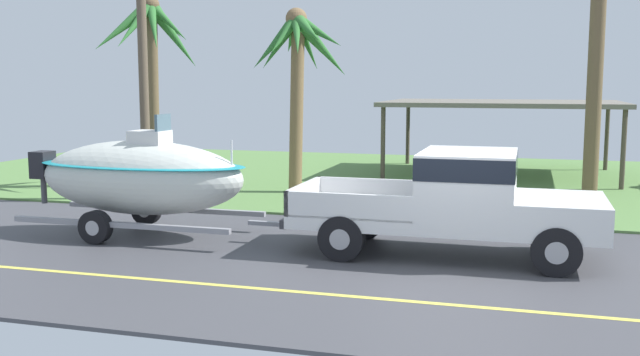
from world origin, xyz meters
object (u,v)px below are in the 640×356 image
(palm_tree_near_right, at_px, (299,53))
(boat_on_trailer, at_px, (140,177))
(palm_tree_far_left, at_px, (149,40))
(carport_awning, at_px, (502,105))
(pickup_truck_towing, at_px, (466,198))
(utility_pole, at_px, (143,48))

(palm_tree_near_right, bearing_deg, boat_on_trailer, -102.60)
(boat_on_trailer, bearing_deg, palm_tree_far_left, 117.08)
(boat_on_trailer, relative_size, palm_tree_far_left, 1.04)
(boat_on_trailer, relative_size, carport_awning, 0.77)
(carport_awning, xyz_separation_m, palm_tree_near_right, (-5.22, -5.23, 1.51))
(boat_on_trailer, bearing_deg, palm_tree_near_right, 77.40)
(pickup_truck_towing, distance_m, boat_on_trailer, 6.44)
(carport_awning, distance_m, palm_tree_near_right, 7.54)
(boat_on_trailer, height_order, utility_pole, utility_pole)
(palm_tree_near_right, relative_size, utility_pole, 0.67)
(palm_tree_near_right, distance_m, utility_pole, 4.13)
(boat_on_trailer, xyz_separation_m, carport_awning, (6.60, 11.37, 1.16))
(carport_awning, bearing_deg, palm_tree_far_left, -149.87)
(boat_on_trailer, height_order, palm_tree_near_right, palm_tree_near_right)
(utility_pole, bearing_deg, boat_on_trailer, -61.82)
(carport_awning, distance_m, palm_tree_far_left, 11.23)
(boat_on_trailer, relative_size, palm_tree_near_right, 1.12)
(carport_awning, xyz_separation_m, utility_pole, (-8.65, -7.54, 1.59))
(carport_awning, distance_m, utility_pole, 11.58)
(carport_awning, height_order, palm_tree_far_left, palm_tree_far_left)
(pickup_truck_towing, relative_size, palm_tree_far_left, 1.03)
(boat_on_trailer, bearing_deg, carport_awning, 59.88)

